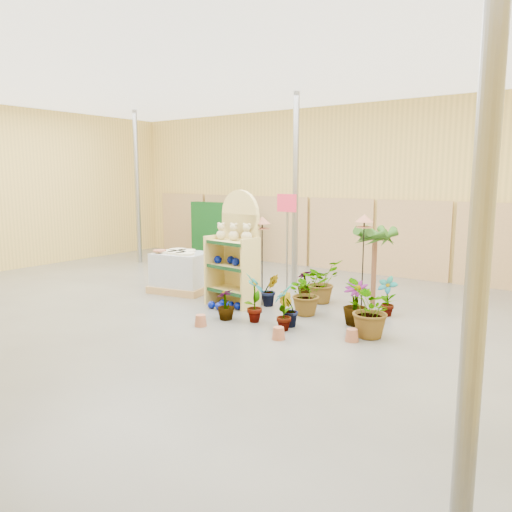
{
  "coord_description": "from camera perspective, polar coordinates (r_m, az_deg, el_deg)",
  "views": [
    {
      "loc": [
        6.12,
        -6.58,
        2.6
      ],
      "look_at": [
        0.3,
        1.5,
        1.0
      ],
      "focal_mm": 35.0,
      "sensor_mm": 36.0,
      "label": 1
    }
  ],
  "objects": [
    {
      "name": "gazing_balls_shelf",
      "position": [
        10.03,
        -2.62,
        -0.56
      ],
      "size": [
        0.86,
        0.29,
        0.16
      ],
      "color": "#041282",
      "rests_on": "display_shelf"
    },
    {
      "name": "trellis_stock",
      "position": [
        15.49,
        -4.32,
        2.8
      ],
      "size": [
        2.0,
        0.3,
        1.8
      ],
      "primitive_type": "cube",
      "color": "#0C4013",
      "rests_on": "ground"
    },
    {
      "name": "pallet_stack",
      "position": [
        11.43,
        -8.47,
        -1.81
      ],
      "size": [
        1.44,
        1.27,
        0.93
      ],
      "rotation": [
        0.0,
        0.0,
        0.19
      ],
      "color": "tan",
      "rests_on": "ground"
    },
    {
      "name": "potted_plant_7",
      "position": [
        9.16,
        -3.47,
        -5.53
      ],
      "size": [
        0.38,
        0.38,
        0.57
      ],
      "primitive_type": "imported",
      "rotation": [
        0.0,
        0.0,
        4.49
      ],
      "color": "#244F13",
      "rests_on": "ground"
    },
    {
      "name": "potted_plant_11",
      "position": [
        10.67,
        5.68,
        -3.29
      ],
      "size": [
        0.47,
        0.47,
        0.63
      ],
      "primitive_type": "imported",
      "rotation": [
        0.0,
        0.0,
        4.24
      ],
      "color": "#244F13",
      "rests_on": "ground"
    },
    {
      "name": "potted_plant_8",
      "position": [
        8.5,
        3.19,
        -5.83
      ],
      "size": [
        0.45,
        0.51,
        0.81
      ],
      "primitive_type": "imported",
      "rotation": [
        0.0,
        0.0,
        5.18
      ],
      "color": "#244F13",
      "rests_on": "ground"
    },
    {
      "name": "potted_plant_9",
      "position": [
        8.73,
        3.72,
        -6.1
      ],
      "size": [
        0.44,
        0.42,
        0.62
      ],
      "primitive_type": "imported",
      "rotation": [
        0.0,
        0.0,
        3.78
      ],
      "color": "#244F13",
      "rests_on": "ground"
    },
    {
      "name": "offer_sign",
      "position": [
        11.34,
        3.56,
        3.9
      ],
      "size": [
        0.5,
        0.08,
        2.2
      ],
      "color": "gray",
      "rests_on": "ground"
    },
    {
      "name": "gazing_balls_floor",
      "position": [
        9.91,
        -3.61,
        -5.65
      ],
      "size": [
        0.63,
        0.39,
        0.15
      ],
      "color": "#041282",
      "rests_on": "ground"
    },
    {
      "name": "charcoal_planters",
      "position": [
        13.08,
        -4.1,
        -0.51
      ],
      "size": [
        0.8,
        0.5,
        1.0
      ],
      "color": "#353539",
      "rests_on": "ground"
    },
    {
      "name": "potted_plant_3",
      "position": [
        8.96,
        11.3,
        -5.33
      ],
      "size": [
        0.57,
        0.57,
        0.78
      ],
      "primitive_type": "imported",
      "rotation": [
        0.0,
        0.0,
        0.38
      ],
      "color": "#244F13",
      "rests_on": "ground"
    },
    {
      "name": "potted_plant_0",
      "position": [
        8.93,
        -0.16,
        -4.82
      ],
      "size": [
        0.49,
        0.56,
        0.89
      ],
      "primitive_type": "imported",
      "rotation": [
        0.0,
        0.0,
        2.01
      ],
      "color": "#244F13",
      "rests_on": "ground"
    },
    {
      "name": "palm",
      "position": [
        10.12,
        13.47,
        2.39
      ],
      "size": [
        0.7,
        0.7,
        1.71
      ],
      "color": "brown",
      "rests_on": "ground"
    },
    {
      "name": "potted_plant_2",
      "position": [
        9.48,
        5.86,
        -4.16
      ],
      "size": [
        0.99,
        1.02,
        0.86
      ],
      "primitive_type": "imported",
      "rotation": [
        0.0,
        0.0,
        0.96
      ],
      "color": "#244F13",
      "rests_on": "ground"
    },
    {
      "name": "potted_plant_6",
      "position": [
        10.42,
        7.45,
        -2.89
      ],
      "size": [
        0.78,
        0.88,
        0.89
      ],
      "primitive_type": "imported",
      "rotation": [
        0.0,
        0.0,
        1.45
      ],
      "color": "#244F13",
      "rests_on": "ground"
    },
    {
      "name": "display_shelf",
      "position": [
        10.11,
        -2.17,
        0.38
      ],
      "size": [
        1.04,
        0.72,
        2.33
      ],
      "rotation": [
        0.0,
        0.0,
        -0.11
      ],
      "color": "#D5BC67",
      "rests_on": "ground"
    },
    {
      "name": "bird_table_back",
      "position": [
        14.26,
        -0.67,
        5.79
      ],
      "size": [
        0.34,
        0.34,
        1.91
      ],
      "color": "black",
      "rests_on": "ground"
    },
    {
      "name": "teddy_bears",
      "position": [
        9.96,
        -2.46,
        2.61
      ],
      "size": [
        0.86,
        0.22,
        0.36
      ],
      "color": "beige",
      "rests_on": "display_shelf"
    },
    {
      "name": "bird_table_front",
      "position": [
        9.92,
        0.71,
        3.77
      ],
      "size": [
        0.34,
        0.34,
        1.8
      ],
      "color": "black",
      "rests_on": "ground"
    },
    {
      "name": "potted_plant_5",
      "position": [
        10.08,
        1.61,
        -3.9
      ],
      "size": [
        0.45,
        0.47,
        0.66
      ],
      "primitive_type": "imported",
      "rotation": [
        0.0,
        0.0,
        0.92
      ],
      "color": "#244F13",
      "rests_on": "ground"
    },
    {
      "name": "room",
      "position": [
        9.68,
        -3.51,
        6.83
      ],
      "size": [
        15.2,
        12.1,
        4.7
      ],
      "color": "#595952",
      "rests_on": "ground"
    },
    {
      "name": "potted_plant_4",
      "position": [
        9.66,
        14.76,
        -4.48
      ],
      "size": [
        0.43,
        0.32,
        0.75
      ],
      "primitive_type": "imported",
      "rotation": [
        0.0,
        0.0,
        6.16
      ],
      "color": "#244F13",
      "rests_on": "ground"
    },
    {
      "name": "potted_plant_10",
      "position": [
        8.27,
        12.94,
        -5.99
      ],
      "size": [
        0.84,
        0.94,
        0.95
      ],
      "primitive_type": "imported",
      "rotation": [
        0.0,
        0.0,
        4.83
      ],
      "color": "#244F13",
      "rests_on": "ground"
    },
    {
      "name": "bird_table_right",
      "position": [
        9.5,
        12.27,
        3.85
      ],
      "size": [
        0.34,
        0.34,
        1.9
      ],
      "color": "black",
      "rests_on": "ground"
    }
  ]
}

